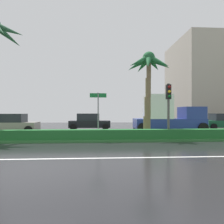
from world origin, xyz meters
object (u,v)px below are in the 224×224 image
at_px(car_in_traffic_leading, 13,124).
at_px(box_truck_lead, 168,116).
at_px(traffic_signal_median_right, 169,100).
at_px(car_in_traffic_second, 89,122).
at_px(street_name_sign, 98,109).
at_px(palm_tree_centre_left, 148,70).
at_px(car_in_traffic_third, 223,122).

xyz_separation_m(car_in_traffic_leading, box_truck_lead, (14.17, -0.15, 0.72)).
height_order(traffic_signal_median_right, car_in_traffic_second, traffic_signal_median_right).
height_order(traffic_signal_median_right, street_name_sign, traffic_signal_median_right).
distance_m(palm_tree_centre_left, street_name_sign, 4.90).
bearing_deg(traffic_signal_median_right, box_truck_lead, 71.33).
height_order(palm_tree_centre_left, box_truck_lead, palm_tree_centre_left).
bearing_deg(car_in_traffic_second, traffic_signal_median_right, -56.34).
relative_size(street_name_sign, car_in_traffic_third, 0.70).
bearing_deg(car_in_traffic_leading, street_name_sign, -33.81).
distance_m(traffic_signal_median_right, car_in_traffic_leading, 13.65).
xyz_separation_m(palm_tree_centre_left, box_truck_lead, (2.74, 3.68, -3.44)).
xyz_separation_m(car_in_traffic_leading, car_in_traffic_second, (6.71, 2.94, 0.00)).
distance_m(car_in_traffic_second, car_in_traffic_third, 14.66).
relative_size(palm_tree_centre_left, traffic_signal_median_right, 1.72).
bearing_deg(car_in_traffic_second, palm_tree_centre_left, -55.07).
bearing_deg(car_in_traffic_second, car_in_traffic_leading, -156.37).
relative_size(street_name_sign, car_in_traffic_leading, 0.70).
xyz_separation_m(palm_tree_centre_left, traffic_signal_median_right, (0.92, -1.70, -2.36)).
bearing_deg(car_in_traffic_second, street_name_sign, -82.85).
bearing_deg(street_name_sign, car_in_traffic_leading, 146.19).
xyz_separation_m(street_name_sign, box_truck_lead, (6.44, 5.03, -0.53)).
bearing_deg(palm_tree_centre_left, street_name_sign, -160.03).
xyz_separation_m(traffic_signal_median_right, car_in_traffic_second, (-5.64, 8.47, -1.80)).
xyz_separation_m(car_in_traffic_leading, car_in_traffic_third, (21.37, 2.69, 0.00)).
bearing_deg(traffic_signal_median_right, palm_tree_centre_left, 118.26).
xyz_separation_m(traffic_signal_median_right, car_in_traffic_leading, (-12.35, 5.53, -1.80)).
relative_size(car_in_traffic_second, car_in_traffic_third, 1.00).
relative_size(traffic_signal_median_right, box_truck_lead, 0.56).
height_order(car_in_traffic_leading, car_in_traffic_third, same).
bearing_deg(car_in_traffic_second, box_truck_lead, -22.45).
xyz_separation_m(palm_tree_centre_left, car_in_traffic_leading, (-11.43, 3.83, -4.16)).
relative_size(traffic_signal_median_right, car_in_traffic_second, 0.84).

